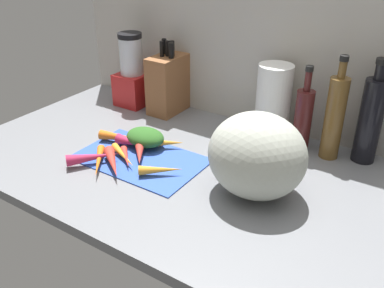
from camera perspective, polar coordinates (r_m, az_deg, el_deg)
name	(u,v)px	position (r cm, az deg, el deg)	size (l,w,h in cm)	color
ground_plane	(227,181)	(123.64, 4.68, -5.01)	(170.00, 80.00, 3.00)	slate
wall_back	(289,44)	(143.64, 12.88, 12.91)	(170.00, 3.00, 60.00)	#BCB7AD
cutting_board	(140,158)	(131.82, -6.92, -1.91)	(38.85, 24.30, 0.80)	#2D51B7
carrot_0	(113,163)	(126.54, -10.55, -2.48)	(3.39, 3.39, 15.34)	red
carrot_1	(126,157)	(129.82, -8.82, -1.77)	(2.31, 2.31, 11.02)	red
carrot_2	(161,170)	(121.85, -4.21, -3.46)	(2.84, 2.84, 12.53)	orange
carrot_3	(165,143)	(135.90, -3.59, 0.15)	(3.09, 3.09, 11.61)	orange
carrot_4	(99,161)	(129.15, -12.38, -2.25)	(2.44, 2.44, 16.33)	orange
carrot_5	(131,142)	(136.95, -8.13, 0.23)	(3.50, 3.50, 10.51)	#B2264C
carrot_6	(123,156)	(130.79, -9.16, -1.55)	(2.33, 2.33, 14.25)	orange
carrot_7	(140,153)	(130.46, -7.02, -1.21)	(3.38, 3.38, 12.93)	red
carrot_8	(93,157)	(130.45, -13.11, -1.73)	(3.57, 3.57, 15.39)	#B2264C
carrot_9	(122,138)	(140.67, -9.27, 0.86)	(3.23, 3.23, 15.80)	orange
carrot_greens_pile	(145,137)	(137.32, -6.27, 0.91)	(13.06, 10.05, 5.53)	#2D6023
winter_squash	(257,156)	(111.21, 8.67, -1.54)	(26.05, 23.69, 22.82)	#B2B7A8
knife_block	(168,83)	(161.03, -3.17, 8.11)	(9.62, 16.34, 27.04)	brown
blender_appliance	(132,75)	(168.59, -7.98, 9.16)	(11.85, 11.85, 28.21)	red
paper_towel_roll	(274,103)	(140.96, 10.86, 5.38)	(11.21, 11.21, 25.38)	white
bottle_0	(303,119)	(136.26, 14.60, 3.25)	(5.56, 5.56, 27.66)	#471919
bottle_1	(334,117)	(133.74, 18.49, 3.45)	(5.79, 5.79, 32.03)	brown
bottle_2	(371,119)	(135.29, 22.75, 3.08)	(6.98, 6.98, 31.79)	black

